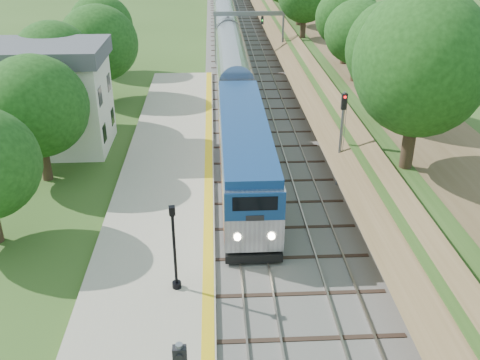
{
  "coord_description": "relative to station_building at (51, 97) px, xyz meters",
  "views": [
    {
      "loc": [
        -1.88,
        -9.09,
        16.25
      ],
      "look_at": [
        -0.5,
        17.91,
        2.8
      ],
      "focal_mm": 40.0,
      "sensor_mm": 36.0,
      "label": 1
    }
  ],
  "objects": [
    {
      "name": "trees_behind_platform",
      "position": [
        2.83,
        -9.33,
        0.44
      ],
      "size": [
        7.82,
        53.32,
        7.21
      ],
      "color": "#332316",
      "rests_on": "ground"
    },
    {
      "name": "signal_gantry",
      "position": [
        16.47,
        24.99,
        0.73
      ],
      "size": [
        8.4,
        0.38,
        6.2
      ],
      "color": "slate",
      "rests_on": "ground"
    },
    {
      "name": "station_building",
      "position": [
        0.0,
        0.0,
        0.0
      ],
      "size": [
        8.6,
        6.6,
        8.0
      ],
      "color": "white",
      "rests_on": "ground"
    },
    {
      "name": "lamppost_far",
      "position": [
        10.16,
        -18.52,
        -1.75
      ],
      "size": [
        0.43,
        0.43,
        4.39
      ],
      "color": "black",
      "rests_on": "platform"
    },
    {
      "name": "signal_farside",
      "position": [
        20.2,
        -7.67,
        -0.08
      ],
      "size": [
        0.35,
        0.28,
        6.36
      ],
      "color": "slate",
      "rests_on": "ground"
    },
    {
      "name": "train",
      "position": [
        14.0,
        32.95,
        -1.79
      ],
      "size": [
        3.04,
        101.09,
        4.47
      ],
      "color": "black",
      "rests_on": "trackbed"
    },
    {
      "name": "platform",
      "position": [
        8.8,
        -14.0,
        -3.9
      ],
      "size": [
        6.4,
        68.0,
        0.38
      ],
      "primitive_type": "cube",
      "color": "#AAA089",
      "rests_on": "ground"
    },
    {
      "name": "trackbed",
      "position": [
        16.0,
        30.0,
        -4.02
      ],
      "size": [
        9.5,
        170.0,
        0.28
      ],
      "color": "#4C4944",
      "rests_on": "ground"
    },
    {
      "name": "embankment",
      "position": [
        24.35,
        30.0,
        -2.14
      ],
      "size": [
        10.64,
        170.0,
        11.7
      ],
      "color": "brown",
      "rests_on": "ground"
    },
    {
      "name": "yellow_stripe",
      "position": [
        11.65,
        -14.0,
        -3.7
      ],
      "size": [
        0.55,
        68.0,
        0.01
      ],
      "primitive_type": "cube",
      "color": "gold",
      "rests_on": "platform"
    }
  ]
}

